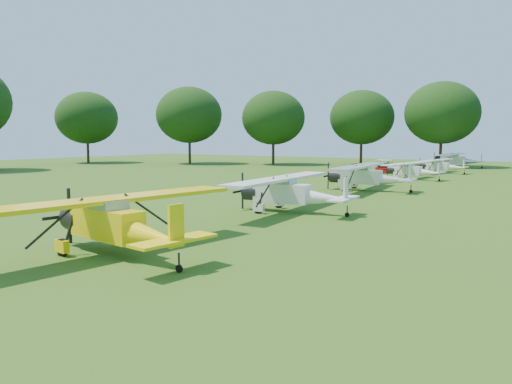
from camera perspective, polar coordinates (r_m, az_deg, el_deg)
ground at (r=27.71m, az=-2.08°, el=-3.06°), size 160.00×160.00×0.00m
tree_belt at (r=25.84m, az=4.76°, el=14.12°), size 137.36×130.27×14.52m
aircraft_2 at (r=19.69m, az=-15.82°, el=-3.08°), size 7.56×12.00×2.36m
aircraft_3 at (r=29.89m, az=3.91°, el=0.18°), size 7.25×11.56×2.27m
aircraft_4 at (r=42.91m, az=12.52°, el=1.94°), size 7.43×11.83×2.32m
aircraft_5 at (r=55.62m, az=17.37°, el=2.51°), size 6.12×9.71×1.91m
aircraft_6 at (r=66.62m, az=20.37°, el=2.95°), size 5.88×9.35×1.84m
aircraft_7 at (r=79.81m, az=21.95°, el=3.54°), size 7.13×11.32×2.24m
golf_cart at (r=64.40m, az=14.43°, el=2.59°), size 2.05×1.35×1.68m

